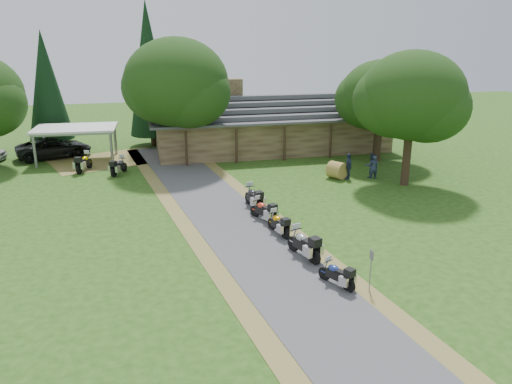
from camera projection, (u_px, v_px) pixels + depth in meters
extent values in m
plane|color=#294714|center=(280.00, 274.00, 21.68)|extent=(120.00, 120.00, 0.00)
plane|color=#4F4F52|center=(249.00, 240.00, 25.28)|extent=(51.95, 51.95, 0.00)
imported|color=black|center=(53.00, 143.00, 41.67)|extent=(4.52, 6.98, 2.47)
imported|color=#2B3652|center=(374.00, 165.00, 35.65)|extent=(0.58, 0.43, 2.01)
imported|color=#2B3652|center=(371.00, 163.00, 35.90)|extent=(0.60, 0.44, 2.10)
imported|color=#2B3652|center=(348.00, 164.00, 35.57)|extent=(0.52, 0.67, 2.18)
cylinder|color=olive|center=(337.00, 170.00, 35.82)|extent=(1.62, 1.59, 1.22)
cone|color=black|center=(149.00, 75.00, 44.66)|extent=(4.01, 4.01, 12.85)
cone|color=black|center=(47.00, 91.00, 43.46)|extent=(3.79, 3.79, 10.36)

